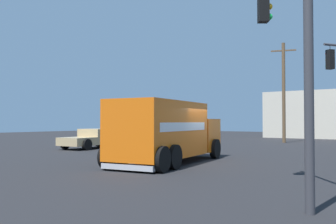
% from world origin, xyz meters
% --- Properties ---
extents(ground_plane, '(100.00, 100.00, 0.00)m').
position_xyz_m(ground_plane, '(0.00, 0.00, 0.00)').
color(ground_plane, black).
extents(delivery_truck, '(3.77, 7.80, 2.80)m').
position_xyz_m(delivery_truck, '(-0.64, -1.11, 1.46)').
color(delivery_truck, orange).
rests_on(delivery_truck, ground).
extents(traffic_light_secondary, '(2.36, 3.19, 6.39)m').
position_xyz_m(traffic_light_secondary, '(6.44, -6.00, 4.16)').
color(traffic_light_secondary, '#38383D').
rests_on(traffic_light_secondary, ground).
extents(pickup_tan, '(2.60, 5.35, 1.38)m').
position_xyz_m(pickup_tan, '(-10.45, 3.55, 0.73)').
color(pickup_tan, tan).
rests_on(pickup_tan, ground).
extents(utility_pole, '(2.13, 0.79, 9.05)m').
position_xyz_m(utility_pole, '(-1.34, 18.13, 4.67)').
color(utility_pole, brown).
rests_on(utility_pole, ground).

